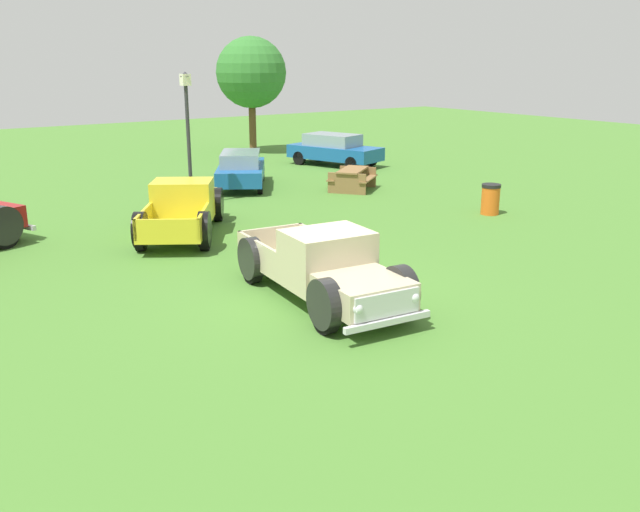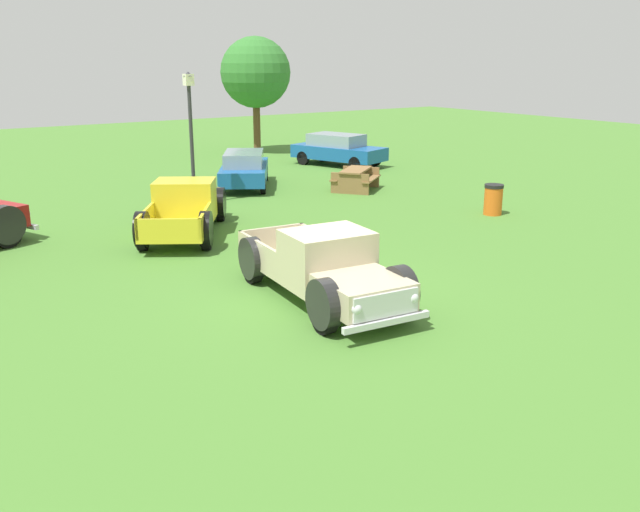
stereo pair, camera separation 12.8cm
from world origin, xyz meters
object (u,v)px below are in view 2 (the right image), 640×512
(sedan_distant_a, at_px, (244,169))
(lamp_post_near, at_px, (191,137))
(trash_can, at_px, (493,199))
(pickup_truck_behind_right, at_px, (186,207))
(oak_tree_east, at_px, (256,73))
(pickup_truck_foreground, at_px, (328,270))
(sedan_distant_b, at_px, (338,149))
(picnic_table, at_px, (356,177))

(sedan_distant_a, bearing_deg, lamp_post_near, -146.35)
(sedan_distant_a, distance_m, trash_can, 9.45)
(pickup_truck_behind_right, xyz_separation_m, sedan_distant_a, (4.56, 5.12, 0.01))
(sedan_distant_a, relative_size, oak_tree_east, 0.75)
(pickup_truck_foreground, bearing_deg, sedan_distant_b, 53.92)
(pickup_truck_foreground, bearing_deg, sedan_distant_a, 69.32)
(sedan_distant_a, height_order, lamp_post_near, lamp_post_near)
(pickup_truck_behind_right, xyz_separation_m, sedan_distant_b, (10.58, 7.52, 0.04))
(lamp_post_near, distance_m, picnic_table, 6.33)
(oak_tree_east, bearing_deg, pickup_truck_behind_right, -125.87)
(pickup_truck_foreground, relative_size, oak_tree_east, 0.87)
(sedan_distant_a, xyz_separation_m, sedan_distant_b, (6.02, 2.40, 0.03))
(picnic_table, bearing_deg, oak_tree_east, 79.65)
(sedan_distant_b, height_order, trash_can, sedan_distant_b)
(lamp_post_near, bearing_deg, sedan_distant_b, 25.88)
(pickup_truck_foreground, bearing_deg, trash_can, 22.89)
(lamp_post_near, distance_m, trash_can, 9.81)
(lamp_post_near, relative_size, oak_tree_east, 0.75)
(pickup_truck_behind_right, relative_size, sedan_distant_b, 1.09)
(trash_can, bearing_deg, sedan_distant_a, 116.50)
(sedan_distant_b, distance_m, oak_tree_east, 6.78)
(pickup_truck_behind_right, height_order, picnic_table, pickup_truck_behind_right)
(pickup_truck_behind_right, height_order, lamp_post_near, lamp_post_near)
(lamp_post_near, bearing_deg, pickup_truck_behind_right, -117.44)
(sedan_distant_b, xyz_separation_m, lamp_post_near, (-8.92, -4.33, 1.51))
(sedan_distant_b, xyz_separation_m, trash_can, (-1.81, -10.85, -0.26))
(trash_can, bearing_deg, pickup_truck_behind_right, 159.22)
(oak_tree_east, bearing_deg, lamp_post_near, -128.19)
(sedan_distant_b, bearing_deg, pickup_truck_behind_right, -144.60)
(lamp_post_near, relative_size, trash_can, 4.51)
(pickup_truck_behind_right, distance_m, lamp_post_near, 3.92)
(pickup_truck_behind_right, distance_m, picnic_table, 8.03)
(pickup_truck_behind_right, distance_m, oak_tree_east, 16.88)
(lamp_post_near, bearing_deg, oak_tree_east, 51.81)
(pickup_truck_behind_right, bearing_deg, picnic_table, 16.88)
(picnic_table, bearing_deg, trash_can, -79.06)
(sedan_distant_a, distance_m, oak_tree_east, 10.29)
(picnic_table, bearing_deg, lamp_post_near, 171.85)
(pickup_truck_foreground, relative_size, lamp_post_near, 1.16)
(pickup_truck_behind_right, bearing_deg, oak_tree_east, 54.13)
(lamp_post_near, height_order, oak_tree_east, oak_tree_east)
(pickup_truck_behind_right, height_order, oak_tree_east, oak_tree_east)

